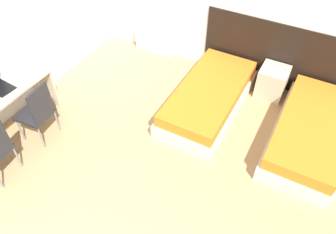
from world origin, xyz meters
The scene contains 7 objects.
wall_left centered at (-2.45, 2.26, 1.35)m, with size 0.05×5.53×2.70m.
headboard_panel centered at (0.97, 4.52, 0.57)m, with size 2.60×0.03×1.14m.
bed_near_window centered at (0.20, 3.48, 0.20)m, with size 0.95×2.00×0.41m.
bed_near_door centered at (1.75, 3.48, 0.20)m, with size 0.95×2.00×0.41m.
nightstand centered at (0.97, 4.27, 0.26)m, with size 0.43×0.43×0.51m.
radiator centered at (-1.35, 4.43, 0.24)m, with size 0.75×0.12×0.48m.
chair_near_laptop centered at (-1.65, 1.77, 0.52)m, with size 0.46×0.46×0.95m.
Camera 1 is at (1.45, -0.20, 3.64)m, focal length 35.00 mm.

